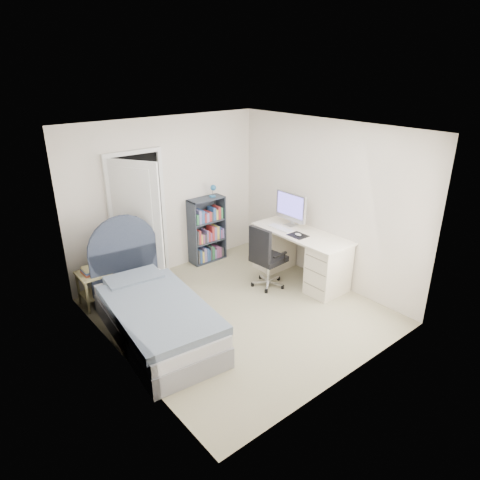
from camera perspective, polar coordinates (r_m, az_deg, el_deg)
room_shell at (r=5.53m, az=-0.14°, el=1.60°), size 3.50×3.70×2.60m
door at (r=6.51m, az=-13.51°, el=2.22°), size 0.92×0.72×2.06m
bed at (r=5.60m, az=-11.48°, el=-9.51°), size 1.23×2.24×1.32m
nightstand at (r=6.39m, az=-19.02°, el=-5.09°), size 0.41×0.41×0.60m
floor_lamp at (r=6.48m, az=-15.71°, el=-3.18°), size 0.18×0.18×1.25m
bookcase at (r=7.40m, az=-4.40°, el=1.01°), size 0.64×0.27×1.35m
desk at (r=6.83m, az=7.95°, el=-1.79°), size 0.65×1.64×1.34m
office_chair at (r=6.46m, az=3.38°, el=-1.95°), size 0.52×0.54×1.00m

